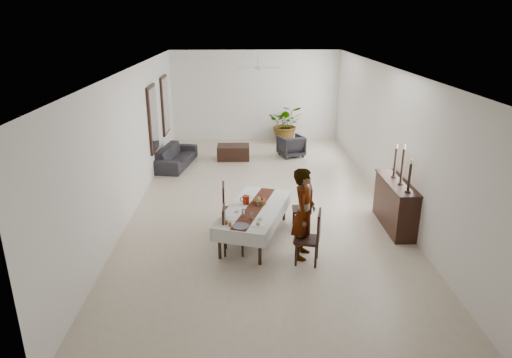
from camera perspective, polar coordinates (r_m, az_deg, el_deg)
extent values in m
cube|color=beige|center=(11.24, 0.74, -2.77)|extent=(6.00, 12.00, 0.00)
cube|color=white|center=(10.45, 0.82, 13.68)|extent=(6.00, 12.00, 0.02)
cube|color=white|center=(16.61, -0.08, 10.33)|extent=(6.00, 0.02, 3.20)
cube|color=white|center=(5.16, 3.55, -11.76)|extent=(6.00, 0.02, 3.20)
cube|color=white|center=(11.03, -15.06, 4.87)|extent=(0.02, 12.00, 3.20)
cube|color=white|center=(11.26, 16.28, 5.05)|extent=(0.02, 12.00, 3.20)
cube|color=black|center=(9.18, -0.17, -3.76)|extent=(1.48, 2.29, 0.04)
cylinder|color=black|center=(8.57, -4.58, -8.08)|extent=(0.08, 0.08, 0.62)
cylinder|color=black|center=(8.35, 0.50, -8.78)|extent=(0.08, 0.08, 0.62)
cylinder|color=black|center=(10.30, -0.70, -3.07)|extent=(0.08, 0.08, 0.62)
cylinder|color=black|center=(10.12, 3.54, -3.53)|extent=(0.08, 0.08, 0.62)
cube|color=silver|center=(9.17, -0.17, -3.60)|extent=(1.68, 2.49, 0.01)
cube|color=silver|center=(9.36, -3.22, -3.98)|extent=(0.69, 2.18, 0.27)
cube|color=silver|center=(9.10, 2.97, -4.69)|extent=(0.69, 2.18, 0.27)
cube|color=silver|center=(8.24, -2.37, -7.42)|extent=(1.00, 0.32, 0.27)
cube|color=white|center=(10.23, 1.59, -1.85)|extent=(1.00, 0.32, 0.27)
cube|color=#5E2A1B|center=(9.16, -0.17, -3.56)|extent=(0.96, 2.20, 0.00)
cylinder|color=maroon|center=(9.31, -1.25, -2.62)|extent=(0.17, 0.17, 0.18)
torus|color=maroon|center=(9.33, -1.70, -2.57)|extent=(0.11, 0.05, 0.11)
cylinder|color=silver|center=(8.60, -0.55, -4.64)|extent=(0.06, 0.06, 0.15)
cylinder|color=white|center=(8.73, -1.61, -4.27)|extent=(0.06, 0.06, 0.15)
cylinder|color=white|center=(9.16, 0.17, -3.07)|extent=(0.06, 0.06, 0.15)
cylinder|color=white|center=(8.62, 0.55, -4.94)|extent=(0.08, 0.08, 0.05)
cylinder|color=white|center=(8.63, 0.55, -5.07)|extent=(0.13, 0.13, 0.01)
cylinder|color=white|center=(8.95, -2.35, -3.98)|extent=(0.08, 0.08, 0.05)
cylinder|color=white|center=(8.96, -2.35, -4.11)|extent=(0.13, 0.13, 0.01)
cylinder|color=white|center=(8.39, 0.25, -5.81)|extent=(0.21, 0.21, 0.01)
sphere|color=tan|center=(8.38, 0.25, -5.66)|extent=(0.08, 0.08, 0.08)
cylinder|color=white|center=(8.66, -3.08, -5.00)|extent=(0.21, 0.21, 0.01)
cylinder|color=silver|center=(9.67, -0.99, -2.26)|extent=(0.21, 0.21, 0.01)
cylinder|color=#3D3D42|center=(8.35, -1.94, -5.93)|extent=(0.32, 0.32, 0.02)
cylinder|color=#994616|center=(8.37, -3.27, -5.69)|extent=(0.06, 0.06, 0.07)
cylinder|color=maroon|center=(8.45, -3.72, -5.47)|extent=(0.06, 0.06, 0.07)
cylinder|color=brown|center=(9.33, 0.47, -2.84)|extent=(0.27, 0.27, 0.09)
sphere|color=maroon|center=(9.32, 0.65, -2.44)|extent=(0.08, 0.08, 0.08)
sphere|color=olive|center=(9.34, 0.30, -2.38)|extent=(0.07, 0.07, 0.07)
sphere|color=gold|center=(9.27, 0.39, -2.56)|extent=(0.07, 0.07, 0.07)
cube|color=black|center=(8.42, 6.42, -7.57)|extent=(0.52, 0.52, 0.05)
cylinder|color=black|center=(8.36, 7.46, -9.67)|extent=(0.05, 0.05, 0.43)
cylinder|color=black|center=(8.67, 7.66, -8.54)|extent=(0.05, 0.05, 0.43)
cylinder|color=black|center=(8.39, 5.01, -9.48)|extent=(0.05, 0.05, 0.43)
cylinder|color=black|center=(8.70, 5.30, -8.35)|extent=(0.05, 0.05, 0.43)
cube|color=black|center=(8.27, 7.87, -5.84)|extent=(0.14, 0.43, 0.55)
cube|color=black|center=(9.77, 5.72, -3.81)|extent=(0.42, 0.42, 0.05)
cylinder|color=black|center=(9.72, 6.70, -5.38)|extent=(0.04, 0.04, 0.39)
cylinder|color=black|center=(10.02, 6.55, -4.59)|extent=(0.04, 0.04, 0.39)
cylinder|color=black|center=(9.70, 4.78, -5.37)|extent=(0.04, 0.04, 0.39)
cylinder|color=black|center=(9.99, 4.70, -4.58)|extent=(0.04, 0.04, 0.39)
cube|color=black|center=(9.68, 6.84, -2.35)|extent=(0.06, 0.40, 0.50)
cube|color=black|center=(8.71, -2.79, -6.71)|extent=(0.41, 0.41, 0.05)
cylinder|color=black|center=(8.96, -3.79, -7.52)|extent=(0.04, 0.04, 0.40)
cylinder|color=black|center=(8.67, -3.92, -8.52)|extent=(0.04, 0.04, 0.40)
cylinder|color=black|center=(8.95, -1.65, -7.53)|extent=(0.04, 0.04, 0.40)
cylinder|color=black|center=(8.66, -1.70, -8.53)|extent=(0.04, 0.04, 0.40)
cube|color=black|center=(8.60, -4.05, -5.06)|extent=(0.05, 0.41, 0.52)
cube|color=black|center=(9.51, -2.80, -4.02)|extent=(0.47, 0.47, 0.05)
cylinder|color=black|center=(9.78, -3.89, -4.95)|extent=(0.05, 0.05, 0.45)
cylinder|color=black|center=(9.44, -3.88, -5.88)|extent=(0.05, 0.05, 0.45)
cylinder|color=black|center=(9.78, -1.71, -4.90)|extent=(0.05, 0.05, 0.45)
cylinder|color=black|center=(9.45, -1.62, -5.83)|extent=(0.05, 0.05, 0.45)
cube|color=black|center=(9.39, -4.09, -2.33)|extent=(0.06, 0.45, 0.58)
imported|color=gray|center=(8.44, 5.97, -4.32)|extent=(0.58, 0.73, 1.75)
cube|color=black|center=(10.16, 17.00, -3.14)|extent=(0.44, 1.66, 1.00)
cube|color=black|center=(9.98, 17.29, -0.41)|extent=(0.49, 1.73, 0.03)
cylinder|color=black|center=(9.43, 18.45, -1.49)|extent=(0.11, 0.11, 0.03)
cylinder|color=black|center=(9.33, 18.64, 0.20)|extent=(0.06, 0.06, 0.55)
cylinder|color=silver|center=(9.24, 18.85, 2.08)|extent=(0.04, 0.04, 0.09)
cylinder|color=black|center=(9.82, 17.61, -0.56)|extent=(0.11, 0.11, 0.03)
cylinder|color=black|center=(9.70, 17.83, 1.53)|extent=(0.06, 0.06, 0.72)
cylinder|color=beige|center=(9.59, 18.08, 3.83)|extent=(0.04, 0.04, 0.09)
cylinder|color=black|center=(10.22, 16.83, 0.30)|extent=(0.11, 0.11, 0.03)
cylinder|color=black|center=(10.12, 17.01, 2.02)|extent=(0.06, 0.06, 0.61)
cylinder|color=beige|center=(10.02, 17.21, 3.92)|extent=(0.04, 0.04, 0.09)
imported|color=#2C292E|center=(14.03, -9.98, 2.82)|extent=(1.14, 2.14, 0.59)
imported|color=#2C2A2F|center=(14.82, 4.40, 4.15)|extent=(0.95, 0.96, 0.68)
cube|color=black|center=(14.51, -2.85, 3.36)|extent=(1.01, 0.67, 0.45)
imported|color=#326227|center=(16.38, 3.82, 6.91)|extent=(1.38, 1.24, 1.38)
cube|color=black|center=(13.11, -12.77, 7.34)|extent=(0.06, 1.05, 1.85)
cube|color=silver|center=(13.10, -12.62, 7.34)|extent=(0.01, 0.90, 1.70)
cube|color=black|center=(15.14, -11.32, 9.04)|extent=(0.06, 1.05, 1.85)
cube|color=white|center=(15.13, -11.19, 9.05)|extent=(0.01, 0.90, 1.70)
cylinder|color=white|center=(13.44, 0.27, 14.58)|extent=(0.04, 0.04, 0.20)
cylinder|color=white|center=(13.46, 0.27, 13.73)|extent=(0.16, 0.16, 0.08)
cube|color=white|center=(13.81, 0.22, 13.88)|extent=(0.10, 0.55, 0.01)
cube|color=white|center=(13.11, 0.32, 13.57)|extent=(0.10, 0.55, 0.01)
cube|color=silver|center=(13.48, 1.80, 13.73)|extent=(0.55, 0.10, 0.01)
cube|color=white|center=(13.45, -1.27, 13.72)|extent=(0.55, 0.10, 0.01)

